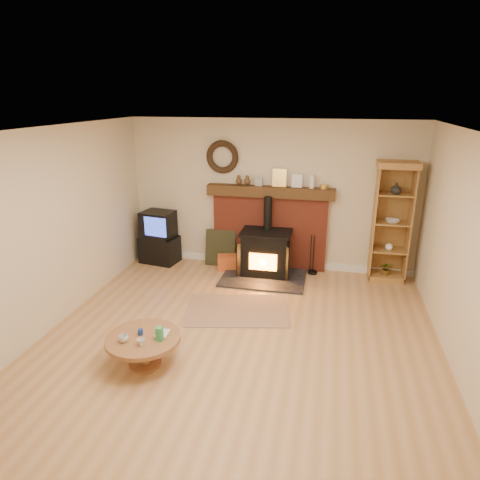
% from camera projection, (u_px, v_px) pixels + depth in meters
% --- Properties ---
extents(ground, '(5.50, 5.50, 0.00)m').
position_uv_depth(ground, '(236.00, 346.00, 5.33)').
color(ground, '#AE7B48').
rests_on(ground, ground).
extents(room_shell, '(5.02, 5.52, 2.61)m').
position_uv_depth(room_shell, '(236.00, 210.00, 4.87)').
color(room_shell, beige).
rests_on(room_shell, ground).
extents(chimney_breast, '(2.20, 0.22, 1.78)m').
position_uv_depth(chimney_breast, '(270.00, 224.00, 7.54)').
color(chimney_breast, '#993927').
rests_on(chimney_breast, ground).
extents(wood_stove, '(1.40, 1.00, 1.34)m').
position_uv_depth(wood_stove, '(265.00, 254.00, 7.31)').
color(wood_stove, black).
rests_on(wood_stove, ground).
extents(area_rug, '(1.64, 1.28, 0.01)m').
position_uv_depth(area_rug, '(237.00, 310.00, 6.20)').
color(area_rug, brown).
rests_on(area_rug, ground).
extents(tv_unit, '(0.73, 0.56, 0.97)m').
position_uv_depth(tv_unit, '(159.00, 238.00, 7.87)').
color(tv_unit, black).
rests_on(tv_unit, ground).
extents(curio_cabinet, '(0.64, 0.46, 1.99)m').
position_uv_depth(curio_cabinet, '(391.00, 222.00, 6.96)').
color(curio_cabinet, olive).
rests_on(curio_cabinet, ground).
extents(firelog_box, '(0.45, 0.35, 0.25)m').
position_uv_depth(firelog_box, '(229.00, 262.00, 7.64)').
color(firelog_box, orange).
rests_on(firelog_box, ground).
extents(leaning_painting, '(0.55, 0.15, 0.66)m').
position_uv_depth(leaning_painting, '(220.00, 248.00, 7.76)').
color(leaning_painting, black).
rests_on(leaning_painting, ground).
extents(fire_tools, '(0.16, 0.16, 0.70)m').
position_uv_depth(fire_tools, '(312.00, 268.00, 7.45)').
color(fire_tools, black).
rests_on(fire_tools, ground).
extents(coffee_table, '(0.85, 0.85, 0.53)m').
position_uv_depth(coffee_table, '(143.00, 342.00, 4.86)').
color(coffee_table, brown).
rests_on(coffee_table, ground).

